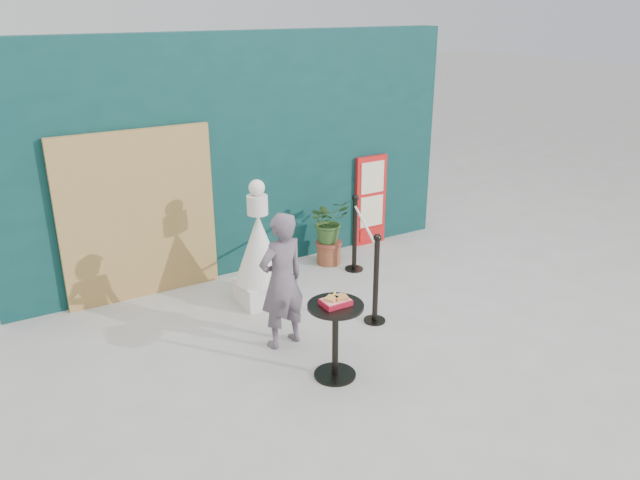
% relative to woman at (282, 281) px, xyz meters
% --- Properties ---
extents(ground, '(60.00, 60.00, 0.00)m').
position_rel_woman_xyz_m(ground, '(0.53, -1.06, -0.72)').
color(ground, '#ADAAA5').
rests_on(ground, ground).
extents(back_wall, '(6.00, 0.30, 3.00)m').
position_rel_woman_xyz_m(back_wall, '(0.53, 2.09, 0.78)').
color(back_wall, '#0A3130').
rests_on(back_wall, ground).
extents(bamboo_fence, '(1.80, 0.08, 2.00)m').
position_rel_woman_xyz_m(bamboo_fence, '(-0.87, 1.88, 0.28)').
color(bamboo_fence, tan).
rests_on(bamboo_fence, ground).
extents(woman, '(0.57, 0.41, 1.43)m').
position_rel_woman_xyz_m(woman, '(0.00, 0.00, 0.00)').
color(woman, '#635560').
rests_on(woman, ground).
extents(menu_board, '(0.50, 0.07, 1.30)m').
position_rel_woman_xyz_m(menu_board, '(2.43, 1.90, -0.07)').
color(menu_board, red).
rests_on(menu_board, ground).
extents(statue, '(0.58, 0.58, 1.49)m').
position_rel_woman_xyz_m(statue, '(0.23, 0.99, -0.11)').
color(statue, silver).
rests_on(statue, ground).
extents(cafe_table, '(0.52, 0.52, 0.75)m').
position_rel_woman_xyz_m(cafe_table, '(0.14, -0.78, -0.22)').
color(cafe_table, black).
rests_on(cafe_table, ground).
extents(food_basket, '(0.26, 0.19, 0.11)m').
position_rel_woman_xyz_m(food_basket, '(0.15, -0.77, 0.07)').
color(food_basket, '#A81125').
rests_on(food_basket, cafe_table).
extents(planter, '(0.53, 0.46, 0.90)m').
position_rel_woman_xyz_m(planter, '(1.52, 1.56, -0.19)').
color(planter, brown).
rests_on(planter, ground).
extents(stanchion_barrier, '(0.84, 1.54, 1.03)m').
position_rel_woman_xyz_m(stanchion_barrier, '(1.39, 0.55, -0.22)').
color(stanchion_barrier, black).
rests_on(stanchion_barrier, ground).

